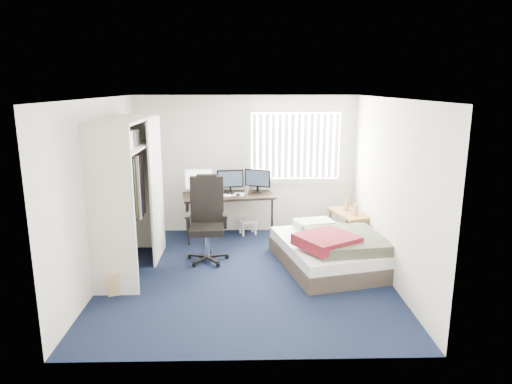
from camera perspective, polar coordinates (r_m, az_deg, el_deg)
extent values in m
plane|color=black|center=(6.69, -1.21, -10.30)|extent=(4.20, 4.20, 0.00)
plane|color=silver|center=(8.36, -1.30, 3.43)|extent=(4.00, 0.00, 4.00)
plane|color=silver|center=(4.28, -1.19, -6.14)|extent=(4.00, 0.00, 4.00)
plane|color=silver|center=(6.60, -18.89, 0.09)|extent=(0.00, 4.20, 4.20)
plane|color=silver|center=(6.61, 16.35, 0.28)|extent=(0.00, 4.20, 4.20)
plane|color=white|center=(6.14, -1.32, 11.64)|extent=(4.20, 4.20, 0.00)
cube|color=white|center=(8.33, 4.92, 5.79)|extent=(1.60, 0.02, 1.20)
cube|color=beige|center=(8.25, 5.03, 10.11)|extent=(1.72, 0.06, 0.06)
cube|color=beige|center=(8.41, 4.86, 1.50)|extent=(1.72, 0.06, 0.06)
cube|color=white|center=(8.28, 4.97, 5.74)|extent=(1.60, 0.04, 1.16)
cube|color=beige|center=(6.00, -17.73, -2.59)|extent=(0.60, 0.04, 2.20)
cube|color=beige|center=(7.69, -14.05, 1.04)|extent=(0.60, 0.04, 2.20)
cube|color=beige|center=(6.67, -16.25, 8.67)|extent=(0.60, 1.80, 0.04)
cube|color=beige|center=(6.71, -16.04, 5.43)|extent=(0.56, 1.74, 0.03)
cylinder|color=silver|center=(6.72, -15.98, 4.42)|extent=(0.03, 1.72, 0.03)
cube|color=#26262B|center=(6.71, -15.94, 0.49)|extent=(0.38, 1.10, 0.90)
cube|color=beige|center=(7.19, -12.33, 0.31)|extent=(0.03, 0.90, 2.20)
cube|color=white|center=(6.26, -17.14, 6.09)|extent=(0.38, 0.30, 0.24)
cube|color=gray|center=(6.74, -16.00, 6.54)|extent=(0.34, 0.28, 0.22)
cube|color=black|center=(8.10, -3.48, -0.45)|extent=(1.68, 0.98, 0.04)
cylinder|color=black|center=(7.85, -8.46, -3.97)|extent=(0.04, 0.04, 0.74)
cylinder|color=black|center=(8.44, -8.64, -2.75)|extent=(0.04, 0.04, 0.74)
cylinder|color=black|center=(8.03, 2.03, -3.44)|extent=(0.04, 0.04, 0.74)
cylinder|color=black|center=(8.61, 1.13, -2.29)|extent=(0.04, 0.04, 0.74)
cube|color=white|center=(8.11, -7.17, 1.66)|extent=(0.50, 0.11, 0.36)
cube|color=white|center=(8.11, -7.17, 1.66)|extent=(0.45, 0.08, 0.31)
cube|color=black|center=(8.17, -3.25, 1.68)|extent=(0.48, 0.11, 0.32)
cube|color=#1E2838|center=(8.17, -3.25, 1.68)|extent=(0.43, 0.08, 0.27)
cube|color=black|center=(8.20, 0.22, 1.75)|extent=(0.48, 0.11, 0.32)
cube|color=#1E2838|center=(8.20, 0.22, 1.75)|extent=(0.43, 0.08, 0.27)
cube|color=white|center=(7.97, -4.51, -0.47)|extent=(0.42, 0.20, 0.02)
cube|color=black|center=(8.01, -2.26, -0.35)|extent=(0.08, 0.11, 0.02)
cylinder|color=silver|center=(8.07, -1.21, 0.25)|extent=(0.08, 0.08, 0.16)
cube|color=white|center=(8.09, -3.48, -0.30)|extent=(0.34, 0.32, 0.00)
cube|color=black|center=(7.21, -6.06, -8.07)|extent=(0.64, 0.64, 0.12)
cylinder|color=silver|center=(7.13, -6.10, -6.44)|extent=(0.06, 0.06, 0.41)
cube|color=black|center=(7.05, -6.15, -4.62)|extent=(0.54, 0.54, 0.10)
cube|color=black|center=(7.17, -6.14, -0.88)|extent=(0.52, 0.12, 0.73)
cube|color=black|center=(7.10, -6.20, 1.56)|extent=(0.32, 0.13, 0.17)
cube|color=black|center=(7.01, -8.48, -2.94)|extent=(0.08, 0.29, 0.04)
cube|color=black|center=(6.98, -3.90, -2.89)|extent=(0.08, 0.29, 0.04)
cube|color=white|center=(8.34, -1.02, -3.67)|extent=(0.39, 0.35, 0.03)
cylinder|color=white|center=(8.27, -1.60, -4.77)|extent=(0.04, 0.04, 0.24)
cylinder|color=white|center=(8.43, -1.97, -4.43)|extent=(0.04, 0.04, 0.24)
cylinder|color=white|center=(8.34, -0.06, -4.60)|extent=(0.04, 0.04, 0.24)
cylinder|color=white|center=(8.50, -0.45, -4.27)|extent=(0.04, 0.04, 0.24)
cube|color=brown|center=(7.88, 11.59, -2.64)|extent=(0.63, 0.92, 0.04)
cube|color=brown|center=(7.57, 11.74, -5.58)|extent=(0.05, 0.05, 0.53)
cube|color=brown|center=(8.20, 9.19, -4.00)|extent=(0.05, 0.05, 0.53)
cube|color=brown|center=(7.73, 13.95, -5.29)|extent=(0.05, 0.05, 0.53)
cube|color=brown|center=(8.35, 11.28, -3.77)|extent=(0.05, 0.05, 0.53)
cube|color=brown|center=(7.69, 12.30, -2.21)|extent=(0.06, 0.14, 0.18)
cube|color=brown|center=(7.95, 11.20, -1.64)|extent=(0.06, 0.14, 0.18)
cube|color=#40362E|center=(7.07, 9.07, -8.12)|extent=(1.74, 2.07, 0.24)
cube|color=white|center=(7.00, 9.13, -6.68)|extent=(1.69, 2.03, 0.16)
cube|color=#A8B2A4|center=(7.50, 7.25, -4.05)|extent=(0.68, 0.53, 0.14)
cube|color=#363E2E|center=(6.80, 11.19, -6.07)|extent=(1.15, 1.24, 0.18)
cube|color=#5C0F14|center=(6.55, 8.82, -6.06)|extent=(1.01, 0.99, 0.16)
cube|color=tan|center=(6.42, -16.36, -10.48)|extent=(0.47, 0.40, 0.30)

